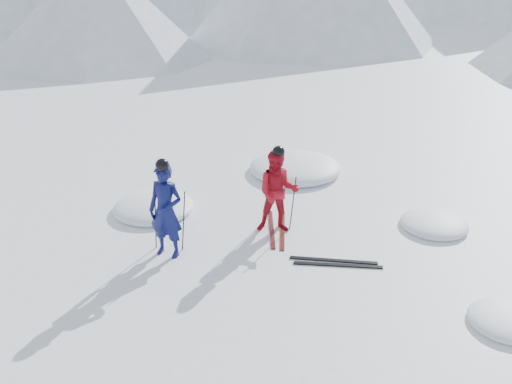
# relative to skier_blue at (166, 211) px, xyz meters

# --- Properties ---
(ground) EXTENTS (160.00, 160.00, 0.00)m
(ground) POSITION_rel_skier_blue_xyz_m (2.95, 0.45, -0.96)
(ground) COLOR white
(ground) RESTS_ON ground
(skier_blue) EXTENTS (0.76, 0.55, 1.92)m
(skier_blue) POSITION_rel_skier_blue_xyz_m (0.00, 0.00, 0.00)
(skier_blue) COLOR #0C124C
(skier_blue) RESTS_ON ground
(skier_red) EXTENTS (1.01, 0.86, 1.82)m
(skier_red) POSITION_rel_skier_blue_xyz_m (1.90, 1.47, -0.05)
(skier_red) COLOR #AB0D1C
(skier_red) RESTS_ON ground
(pole_blue_left) EXTENTS (0.13, 0.09, 1.28)m
(pole_blue_left) POSITION_rel_skier_blue_xyz_m (-0.30, 0.15, -0.32)
(pole_blue_left) COLOR black
(pole_blue_left) RESTS_ON ground
(pole_blue_right) EXTENTS (0.13, 0.08, 1.28)m
(pole_blue_right) POSITION_rel_skier_blue_xyz_m (0.25, 0.25, -0.32)
(pole_blue_right) COLOR black
(pole_blue_right) RESTS_ON ground
(pole_red_left) EXTENTS (0.12, 0.10, 1.21)m
(pole_red_left) POSITION_rel_skier_blue_xyz_m (1.60, 1.72, -0.36)
(pole_red_left) COLOR black
(pole_red_left) RESTS_ON ground
(pole_red_right) EXTENTS (0.12, 0.09, 1.21)m
(pole_red_right) POSITION_rel_skier_blue_xyz_m (2.20, 1.62, -0.36)
(pole_red_right) COLOR black
(pole_red_right) RESTS_ON ground
(ski_worn_left) EXTENTS (0.50, 1.67, 0.03)m
(ski_worn_left) POSITION_rel_skier_blue_xyz_m (1.78, 1.47, -0.95)
(ski_worn_left) COLOR black
(ski_worn_left) RESTS_ON ground
(ski_worn_right) EXTENTS (0.39, 1.69, 0.03)m
(ski_worn_right) POSITION_rel_skier_blue_xyz_m (2.02, 1.47, -0.95)
(ski_worn_right) COLOR black
(ski_worn_right) RESTS_ON ground
(ski_loose_a) EXTENTS (1.70, 0.26, 0.03)m
(ski_loose_a) POSITION_rel_skier_blue_xyz_m (3.22, 0.49, -0.95)
(ski_loose_a) COLOR black
(ski_loose_a) RESTS_ON ground
(ski_loose_b) EXTENTS (1.70, 0.32, 0.03)m
(ski_loose_b) POSITION_rel_skier_blue_xyz_m (3.32, 0.34, -0.95)
(ski_loose_b) COLOR black
(ski_loose_b) RESTS_ON ground
(snow_lumps) EXTENTS (8.75, 7.48, 0.54)m
(snow_lumps) POSITION_rel_skier_blue_xyz_m (1.77, 3.41, -0.96)
(snow_lumps) COLOR white
(snow_lumps) RESTS_ON ground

